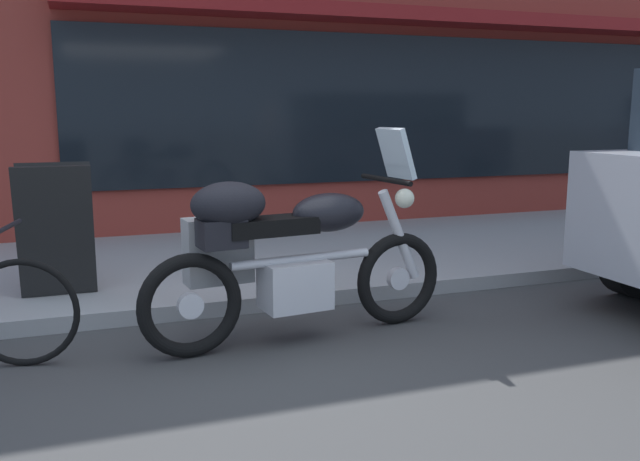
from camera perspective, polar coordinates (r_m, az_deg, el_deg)
name	(u,v)px	position (r m, az deg, el deg)	size (l,w,h in m)	color
ground_plane	(288,379)	(3.94, -2.78, -12.56)	(80.00, 80.00, 0.00)	#393939
storefront_building	(548,2)	(10.14, 18.93, 18.02)	(18.21, 0.90, 6.12)	maroon
touring_motorcycle	(282,251)	(4.40, -3.25, -1.79)	(2.19, 0.63, 1.41)	black
sandwich_board_sign	(56,230)	(5.47, -21.64, 0.05)	(0.55, 0.43, 1.01)	black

